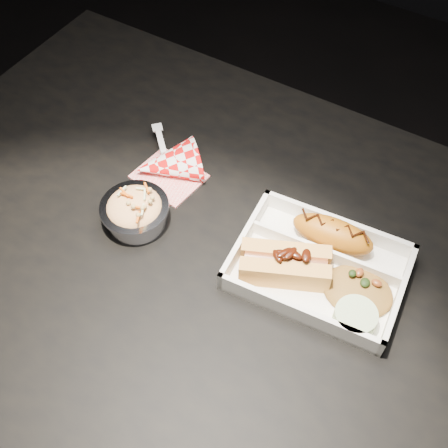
{
  "coord_description": "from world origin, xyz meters",
  "views": [
    {
      "loc": [
        0.26,
        -0.42,
        1.48
      ],
      "look_at": [
        0.0,
        0.0,
        0.81
      ],
      "focal_mm": 45.0,
      "sensor_mm": 36.0,
      "label": 1
    }
  ],
  "objects_px": {
    "foil_coleslaw_cup": "(135,210)",
    "dining_table": "(222,278)",
    "fried_pastry": "(333,234)",
    "napkin_fork": "(167,165)",
    "food_tray": "(318,269)",
    "hotdog": "(285,263)"
  },
  "relations": [
    {
      "from": "foil_coleslaw_cup",
      "to": "dining_table",
      "type": "bearing_deg",
      "value": 10.05
    },
    {
      "from": "dining_table",
      "to": "fried_pastry",
      "type": "height_order",
      "value": "fried_pastry"
    },
    {
      "from": "napkin_fork",
      "to": "dining_table",
      "type": "bearing_deg",
      "value": 15.88
    },
    {
      "from": "dining_table",
      "to": "food_tray",
      "type": "height_order",
      "value": "food_tray"
    },
    {
      "from": "dining_table",
      "to": "hotdog",
      "type": "distance_m",
      "value": 0.16
    },
    {
      "from": "dining_table",
      "to": "napkin_fork",
      "type": "height_order",
      "value": "napkin_fork"
    },
    {
      "from": "fried_pastry",
      "to": "foil_coleslaw_cup",
      "type": "distance_m",
      "value": 0.31
    },
    {
      "from": "fried_pastry",
      "to": "napkin_fork",
      "type": "xyz_separation_m",
      "value": [
        -0.31,
        -0.0,
        -0.02
      ]
    },
    {
      "from": "fried_pastry",
      "to": "napkin_fork",
      "type": "relative_size",
      "value": 0.85
    },
    {
      "from": "hotdog",
      "to": "dining_table",
      "type": "bearing_deg",
      "value": 158.89
    },
    {
      "from": "food_tray",
      "to": "hotdog",
      "type": "bearing_deg",
      "value": -149.23
    },
    {
      "from": "napkin_fork",
      "to": "foil_coleslaw_cup",
      "type": "bearing_deg",
      "value": -36.09
    },
    {
      "from": "food_tray",
      "to": "foil_coleslaw_cup",
      "type": "relative_size",
      "value": 2.42
    },
    {
      "from": "food_tray",
      "to": "napkin_fork",
      "type": "distance_m",
      "value": 0.32
    },
    {
      "from": "foil_coleslaw_cup",
      "to": "napkin_fork",
      "type": "relative_size",
      "value": 0.73
    },
    {
      "from": "foil_coleslaw_cup",
      "to": "fried_pastry",
      "type": "bearing_deg",
      "value": 22.21
    },
    {
      "from": "hotdog",
      "to": "napkin_fork",
      "type": "xyz_separation_m",
      "value": [
        -0.27,
        0.08,
        -0.02
      ]
    },
    {
      "from": "fried_pastry",
      "to": "hotdog",
      "type": "bearing_deg",
      "value": -113.51
    },
    {
      "from": "napkin_fork",
      "to": "food_tray",
      "type": "bearing_deg",
      "value": 34.89
    },
    {
      "from": "hotdog",
      "to": "napkin_fork",
      "type": "height_order",
      "value": "napkin_fork"
    },
    {
      "from": "fried_pastry",
      "to": "hotdog",
      "type": "relative_size",
      "value": 0.89
    },
    {
      "from": "fried_pastry",
      "to": "foil_coleslaw_cup",
      "type": "relative_size",
      "value": 1.18
    }
  ]
}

